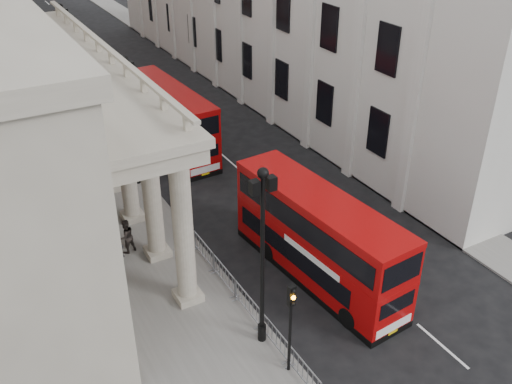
% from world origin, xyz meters
% --- Properties ---
extents(sidewalk_west, '(6.00, 140.00, 0.12)m').
position_xyz_m(sidewalk_west, '(-3.00, 30.00, 0.06)').
color(sidewalk_west, slate).
rests_on(sidewalk_west, ground).
extents(sidewalk_east, '(3.00, 140.00, 0.12)m').
position_xyz_m(sidewalk_east, '(13.50, 30.00, 0.06)').
color(sidewalk_east, slate).
rests_on(sidewalk_east, ground).
extents(kerb, '(0.20, 140.00, 0.14)m').
position_xyz_m(kerb, '(-0.05, 30.00, 0.07)').
color(kerb, slate).
rests_on(kerb, ground).
extents(lamp_post_south, '(1.05, 0.44, 8.32)m').
position_xyz_m(lamp_post_south, '(-0.60, 4.00, 4.91)').
color(lamp_post_south, black).
rests_on(lamp_post_south, sidewalk_west).
extents(lamp_post_mid, '(1.05, 0.44, 8.32)m').
position_xyz_m(lamp_post_mid, '(-0.60, 20.00, 4.91)').
color(lamp_post_mid, black).
rests_on(lamp_post_mid, sidewalk_west).
extents(lamp_post_north, '(1.05, 0.44, 8.32)m').
position_xyz_m(lamp_post_north, '(-0.60, 36.00, 4.91)').
color(lamp_post_north, black).
rests_on(lamp_post_north, sidewalk_west).
extents(traffic_light, '(0.28, 0.33, 4.30)m').
position_xyz_m(traffic_light, '(-0.50, 1.98, 3.11)').
color(traffic_light, black).
rests_on(traffic_light, sidewalk_west).
extents(crowd_barriers, '(0.50, 18.75, 1.10)m').
position_xyz_m(crowd_barriers, '(-0.35, 2.23, 0.67)').
color(crowd_barriers, gray).
rests_on(crowd_barriers, sidewalk_west).
extents(bus_near, '(3.41, 10.70, 4.54)m').
position_xyz_m(bus_near, '(4.01, 6.63, 2.37)').
color(bus_near, '#9F0707').
rests_on(bus_near, ground).
extents(bus_far, '(3.04, 10.74, 4.59)m').
position_xyz_m(bus_far, '(3.26, 23.87, 2.40)').
color(bus_far, '#A00708').
rests_on(bus_far, ground).
extents(pedestrian_a, '(0.69, 0.52, 1.73)m').
position_xyz_m(pedestrian_a, '(-4.35, 11.99, 0.98)').
color(pedestrian_a, '#222127').
rests_on(pedestrian_a, sidewalk_west).
extents(pedestrian_b, '(1.10, 0.95, 1.92)m').
position_xyz_m(pedestrian_b, '(-3.59, 13.02, 1.08)').
color(pedestrian_b, '#282320').
rests_on(pedestrian_b, sidewalk_west).
extents(pedestrian_c, '(0.93, 0.64, 1.84)m').
position_xyz_m(pedestrian_c, '(-3.65, 18.07, 1.04)').
color(pedestrian_c, black).
rests_on(pedestrian_c, sidewalk_west).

